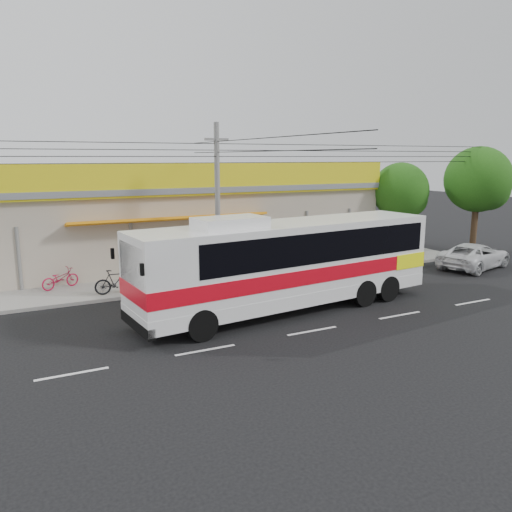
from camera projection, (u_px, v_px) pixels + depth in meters
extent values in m
plane|color=black|center=(278.00, 312.00, 19.73)|extent=(120.00, 120.00, 0.00)
cube|color=gray|center=(220.00, 278.00, 24.99)|extent=(30.00, 3.20, 0.15)
cube|color=#AB9D8A|center=(184.00, 224.00, 29.52)|extent=(22.00, 8.00, 4.20)
cube|color=slate|center=(183.00, 186.00, 29.08)|extent=(22.60, 8.60, 0.30)
cube|color=#D2C612|center=(208.00, 179.00, 25.35)|extent=(22.00, 0.24, 1.60)
cube|color=red|center=(170.00, 180.00, 24.45)|extent=(9.00, 0.10, 1.20)
cube|color=#126924|center=(316.00, 177.00, 28.15)|extent=(2.40, 0.10, 1.10)
cube|color=navy|center=(355.00, 176.00, 29.32)|extent=(2.20, 0.10, 1.10)
cube|color=red|center=(12.00, 183.00, 21.41)|extent=(3.00, 0.10, 1.10)
cube|color=orange|center=(172.00, 219.00, 24.69)|extent=(10.00, 1.20, 0.37)
cube|color=silver|center=(289.00, 261.00, 19.54)|extent=(12.85, 3.96, 3.05)
cube|color=red|center=(289.00, 270.00, 19.61)|extent=(12.89, 4.01, 0.58)
cube|color=#ECF30C|center=(387.00, 256.00, 22.49)|extent=(1.96, 2.86, 0.63)
cube|color=black|center=(304.00, 242.00, 19.79)|extent=(10.76, 3.78, 1.16)
cube|color=black|center=(134.00, 268.00, 16.16)|extent=(0.41, 2.32, 1.58)
cube|color=silver|center=(230.00, 222.00, 17.81)|extent=(2.67, 1.74, 0.38)
cylinder|color=black|center=(202.00, 325.00, 16.51)|extent=(1.13, 0.45, 1.10)
cylinder|color=black|center=(173.00, 307.00, 18.48)|extent=(1.13, 0.45, 1.10)
cylinder|color=black|center=(388.00, 288.00, 21.11)|extent=(1.13, 0.45, 1.10)
cylinder|color=black|center=(349.00, 277.00, 23.08)|extent=(1.13, 0.45, 1.10)
imported|color=maroon|center=(60.00, 278.00, 22.57)|extent=(1.85, 1.26, 0.92)
imported|color=black|center=(116.00, 282.00, 21.65)|extent=(1.84, 0.67, 1.08)
imported|color=silver|center=(474.00, 256.00, 27.35)|extent=(5.34, 3.46, 1.37)
cylinder|color=slate|center=(218.00, 207.00, 22.93)|extent=(0.25, 0.25, 7.54)
cube|color=slate|center=(217.00, 139.00, 22.35)|extent=(1.13, 0.11, 0.11)
cylinder|color=#312013|center=(474.00, 227.00, 31.24)|extent=(0.38, 0.38, 3.39)
sphere|color=#18400D|center=(478.00, 179.00, 30.66)|extent=(4.02, 4.02, 4.02)
sphere|color=#18400D|center=(489.00, 190.00, 30.78)|extent=(2.54, 2.54, 2.54)
cylinder|color=#312013|center=(398.00, 231.00, 31.29)|extent=(0.33, 0.33, 2.89)
sphere|color=#18400D|center=(400.00, 190.00, 30.80)|extent=(3.44, 3.44, 3.44)
sphere|color=#18400D|center=(410.00, 199.00, 30.90)|extent=(2.17, 2.17, 2.17)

